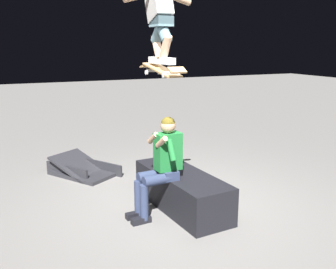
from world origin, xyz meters
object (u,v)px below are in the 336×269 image
person_sitting_on_ledge (161,162)px  skater_airborne (159,12)px  skateboard (161,70)px  kicker_ramp (84,171)px  ledge_box_main (182,190)px

person_sitting_on_ledge → skater_airborne: bearing=49.3°
skateboard → skater_airborne: size_ratio=0.91×
person_sitting_on_ledge → kicker_ramp: (2.11, 0.59, -0.69)m
ledge_box_main → skateboard: bearing=112.9°
person_sitting_on_ledge → kicker_ramp: 2.30m
ledge_box_main → skateboard: (-0.16, 0.37, 1.70)m
skateboard → kicker_ramp: (2.16, 0.58, -1.89)m
skateboard → kicker_ramp: skateboard is taller
skateboard → skater_airborne: (0.06, -0.00, 0.69)m
skater_airborne → kicker_ramp: skater_airborne is taller
person_sitting_on_ledge → kicker_ramp: size_ratio=1.03×
person_sitting_on_ledge → skater_airborne: skater_airborne is taller
ledge_box_main → person_sitting_on_ledge: person_sitting_on_ledge is taller
skateboard → skater_airborne: skater_airborne is taller
kicker_ramp → skater_airborne: bearing=-164.5°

